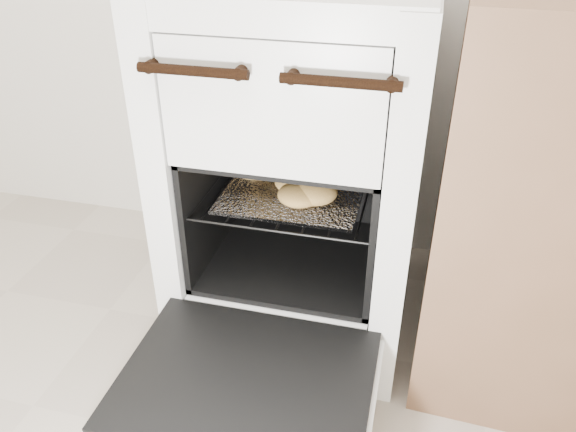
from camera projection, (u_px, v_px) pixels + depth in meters
name	position (u px, v px, depth m)	size (l,w,h in m)	color
stove	(302.00, 172.00, 1.37)	(0.56, 0.62, 0.86)	silver
oven_door	(246.00, 383.00, 1.10)	(0.50, 0.39, 0.04)	black
oven_rack	(296.00, 190.00, 1.33)	(0.41, 0.39, 0.01)	black
foil_sheet	(294.00, 192.00, 1.31)	(0.32, 0.28, 0.01)	white
baked_rolls	(293.00, 178.00, 1.32)	(0.30, 0.27, 0.05)	tan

